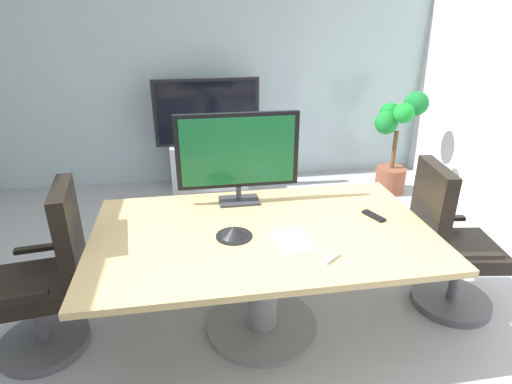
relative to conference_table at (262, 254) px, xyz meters
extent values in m
plane|color=#99999E|center=(-0.11, -0.02, -0.58)|extent=(6.82, 6.82, 0.00)
cube|color=#9EB2B7|center=(-0.11, 2.89, 0.87)|extent=(5.46, 0.10, 2.91)
cube|color=tan|center=(0.00, 0.00, 0.16)|extent=(2.09, 1.24, 0.04)
cylinder|color=slate|center=(0.00, 0.00, -0.22)|extent=(0.20, 0.20, 0.71)
cylinder|color=slate|center=(0.00, 0.00, -0.56)|extent=(0.76, 0.76, 0.03)
cylinder|color=#4C4C51|center=(-1.42, 0.05, -0.55)|extent=(0.56, 0.56, 0.06)
cylinder|color=#4C4C51|center=(-1.42, 0.05, -0.34)|extent=(0.07, 0.07, 0.36)
cube|color=black|center=(-1.42, 0.05, -0.12)|extent=(0.54, 0.54, 0.10)
cube|color=black|center=(-1.15, 0.08, 0.21)|extent=(0.15, 0.46, 0.60)
cube|color=black|center=(-1.43, 0.31, 0.00)|extent=(0.28, 0.08, 0.03)
cube|color=black|center=(-1.37, -0.21, 0.00)|extent=(0.28, 0.08, 0.03)
cylinder|color=#4C4C51|center=(1.42, 0.01, -0.55)|extent=(0.56, 0.56, 0.06)
cylinder|color=#4C4C51|center=(1.42, 0.01, -0.34)|extent=(0.07, 0.07, 0.36)
cube|color=black|center=(1.42, 0.01, -0.12)|extent=(0.54, 0.54, 0.10)
cube|color=black|center=(1.15, 0.05, 0.21)|extent=(0.15, 0.46, 0.60)
cube|color=black|center=(1.36, -0.24, 0.00)|extent=(0.28, 0.09, 0.03)
cube|color=black|center=(1.44, 0.27, 0.00)|extent=(0.28, 0.09, 0.03)
cube|color=#333338|center=(-0.09, 0.44, 0.18)|extent=(0.28, 0.18, 0.02)
cylinder|color=#333338|center=(-0.09, 0.44, 0.24)|extent=(0.04, 0.04, 0.10)
cube|color=black|center=(-0.09, 0.45, 0.55)|extent=(0.84, 0.04, 0.52)
cube|color=#14592D|center=(-0.09, 0.43, 0.55)|extent=(0.77, 0.01, 0.47)
cube|color=#B7BABC|center=(-0.20, 2.54, -0.30)|extent=(0.90, 0.36, 0.55)
cube|color=black|center=(-0.20, 2.52, 0.35)|extent=(1.20, 0.06, 0.76)
cube|color=black|center=(-0.20, 2.49, 0.35)|extent=(1.12, 0.01, 0.69)
cylinder|color=brown|center=(1.91, 2.05, -0.43)|extent=(0.34, 0.34, 0.30)
cylinder|color=brown|center=(1.91, 2.05, -0.06)|extent=(0.05, 0.05, 0.44)
sphere|color=#16702C|center=(2.11, 2.06, 0.47)|extent=(0.27, 0.27, 0.27)
sphere|color=#147E29|center=(1.92, 2.28, 0.32)|extent=(0.23, 0.23, 0.23)
sphere|color=#177B2C|center=(1.77, 2.04, 0.27)|extent=(0.26, 0.26, 0.26)
sphere|color=#1A942D|center=(1.86, 1.85, 0.42)|extent=(0.22, 0.22, 0.22)
cone|color=black|center=(-0.18, -0.05, 0.21)|extent=(0.19, 0.19, 0.07)
cylinder|color=black|center=(-0.18, -0.05, 0.18)|extent=(0.22, 0.22, 0.01)
cube|color=black|center=(0.75, 0.06, 0.18)|extent=(0.11, 0.18, 0.02)
cube|color=silver|center=(0.32, -0.39, 0.19)|extent=(0.12, 0.09, 0.02)
cube|color=white|center=(0.15, -0.17, 0.18)|extent=(0.25, 0.33, 0.01)
camera|label=1|loc=(-0.41, -2.24, 1.43)|focal=29.35mm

